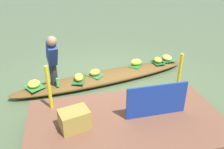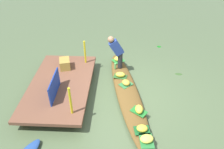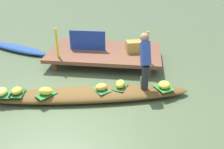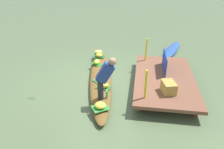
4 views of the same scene
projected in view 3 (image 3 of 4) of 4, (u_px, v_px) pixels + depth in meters
name	position (u px, v px, depth m)	size (l,w,h in m)	color
canal_water	(89.00, 98.00, 5.64)	(40.00, 40.00, 0.00)	#4F6140
dock_platform	(105.00, 52.00, 7.28)	(3.20, 1.80, 0.36)	brown
vendor_boat	(89.00, 94.00, 5.59)	(4.52, 0.67, 0.22)	brown
moored_boat	(18.00, 48.00, 8.16)	(2.39, 0.45, 0.17)	#264A92
leaf_mat_0	(164.00, 87.00, 5.64)	(0.40, 0.34, 0.01)	#2F8437
banana_bunch_0	(164.00, 85.00, 5.60)	(0.29, 0.26, 0.15)	#F8E742
leaf_mat_1	(17.00, 93.00, 5.41)	(0.38, 0.28, 0.01)	#185826
banana_bunch_1	(17.00, 91.00, 5.37)	(0.27, 0.22, 0.14)	gold
leaf_mat_2	(46.00, 94.00, 5.37)	(0.42, 0.26, 0.01)	#22762C
banana_bunch_2	(46.00, 91.00, 5.34)	(0.30, 0.20, 0.17)	yellow
leaf_mat_3	(2.00, 95.00, 5.36)	(0.43, 0.31, 0.01)	#2A7738
banana_bunch_3	(1.00, 92.00, 5.33)	(0.31, 0.24, 0.15)	#EEDF55
leaf_mat_4	(120.00, 87.00, 5.66)	(0.43, 0.26, 0.01)	#2C5B28
banana_bunch_4	(120.00, 84.00, 5.63)	(0.30, 0.20, 0.15)	yellow
leaf_mat_5	(101.00, 90.00, 5.55)	(0.38, 0.29, 0.01)	#31753E
banana_bunch_5	(101.00, 87.00, 5.52)	(0.27, 0.22, 0.15)	gold
vendor_person	(145.00, 58.00, 5.42)	(0.28, 0.55, 1.18)	#28282D
water_bottle	(142.00, 81.00, 5.73)	(0.06, 0.06, 0.19)	#57B55D
market_banner	(87.00, 40.00, 7.18)	(1.03, 0.03, 0.57)	navy
railing_post_west	(57.00, 43.00, 6.67)	(0.06, 0.06, 0.81)	yellow
railing_post_east	(147.00, 47.00, 6.41)	(0.06, 0.06, 0.81)	yellow
produce_crate	(134.00, 46.00, 7.11)	(0.44, 0.32, 0.31)	#A2873B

